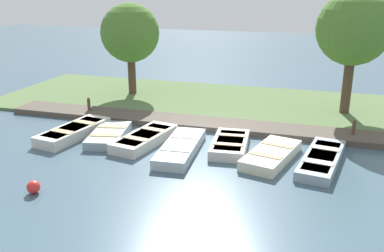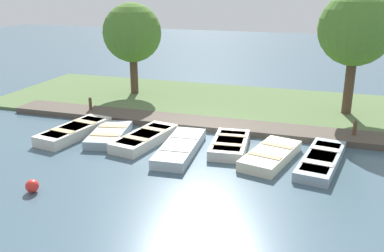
{
  "view_description": "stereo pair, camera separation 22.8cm",
  "coord_description": "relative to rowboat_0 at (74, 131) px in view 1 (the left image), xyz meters",
  "views": [
    {
      "loc": [
        15.28,
        4.16,
        5.8
      ],
      "look_at": [
        0.5,
        -0.34,
        0.65
      ],
      "focal_mm": 40.0,
      "sensor_mm": 36.0,
      "label": 1
    },
    {
      "loc": [
        15.21,
        4.38,
        5.8
      ],
      "look_at": [
        0.5,
        -0.34,
        0.65
      ],
      "focal_mm": 40.0,
      "sensor_mm": 36.0,
      "label": 2
    }
  ],
  "objects": [
    {
      "name": "rowboat_2",
      "position": [
        -0.11,
        3.02,
        -0.01
      ],
      "size": [
        3.28,
        1.69,
        0.41
      ],
      "rotation": [
        0.0,
        0.0,
        -0.18
      ],
      "color": "beige",
      "rests_on": "ground_plane"
    },
    {
      "name": "mooring_post_near",
      "position": [
        -2.84,
        -0.93,
        0.2
      ],
      "size": [
        0.14,
        0.14,
        0.82
      ],
      "color": "brown",
      "rests_on": "ground_plane"
    },
    {
      "name": "shore_bank",
      "position": [
        -6.28,
        5.03,
        -0.15
      ],
      "size": [
        8.0,
        24.0,
        0.13
      ],
      "color": "#567042",
      "rests_on": "ground_plane"
    },
    {
      "name": "dock_walkway",
      "position": [
        -2.74,
        5.03,
        -0.1
      ],
      "size": [
        1.53,
        18.93,
        0.24
      ],
      "color": "#51473D",
      "rests_on": "ground_plane"
    },
    {
      "name": "rowboat_3",
      "position": [
        0.37,
        4.61,
        -0.03
      ],
      "size": [
        3.6,
        1.39,
        0.38
      ],
      "rotation": [
        0.0,
        0.0,
        0.07
      ],
      "color": "#B2BCC1",
      "rests_on": "ground_plane"
    },
    {
      "name": "mooring_post_far",
      "position": [
        -2.84,
        10.63,
        0.2
      ],
      "size": [
        0.14,
        0.14,
        0.82
      ],
      "color": "brown",
      "rests_on": "ground_plane"
    },
    {
      "name": "rowboat_1",
      "position": [
        -0.13,
        1.48,
        -0.04
      ],
      "size": [
        2.87,
        1.74,
        0.36
      ],
      "rotation": [
        0.0,
        0.0,
        0.2
      ],
      "color": "#8C9EA8",
      "rests_on": "ground_plane"
    },
    {
      "name": "park_tree_left",
      "position": [
        -6.24,
        10.41,
        3.7
      ],
      "size": [
        3.25,
        3.25,
        5.59
      ],
      "color": "#4C3828",
      "rests_on": "ground_plane"
    },
    {
      "name": "rowboat_5",
      "position": [
        0.11,
        7.83,
        -0.03
      ],
      "size": [
        3.18,
        1.89,
        0.38
      ],
      "rotation": [
        0.0,
        0.0,
        -0.24
      ],
      "color": "beige",
      "rests_on": "ground_plane"
    },
    {
      "name": "ground_plane",
      "position": [
        -1.28,
        5.03,
        -0.22
      ],
      "size": [
        80.0,
        80.0,
        0.0
      ],
      "primitive_type": "plane",
      "color": "#425B6B"
    },
    {
      "name": "rowboat_6",
      "position": [
        -0.03,
        9.5,
        -0.05
      ],
      "size": [
        3.71,
        1.64,
        0.35
      ],
      "rotation": [
        0.0,
        0.0,
        -0.16
      ],
      "color": "#8C9EA8",
      "rests_on": "ground_plane"
    },
    {
      "name": "rowboat_0",
      "position": [
        0.0,
        0.0,
        0.0
      ],
      "size": [
        3.51,
        1.68,
        0.44
      ],
      "rotation": [
        0.0,
        0.0,
        -0.16
      ],
      "color": "beige",
      "rests_on": "ground_plane"
    },
    {
      "name": "park_tree_far_left",
      "position": [
        -6.81,
        -0.53,
        3.12
      ],
      "size": [
        3.07,
        3.07,
        4.91
      ],
      "color": "#4C3828",
      "rests_on": "ground_plane"
    },
    {
      "name": "buoy",
      "position": [
        4.63,
        1.52,
        -0.02
      ],
      "size": [
        0.39,
        0.39,
        0.39
      ],
      "color": "red",
      "rests_on": "ground_plane"
    },
    {
      "name": "rowboat_4",
      "position": [
        -0.48,
        6.25,
        -0.03
      ],
      "size": [
        2.73,
        1.46,
        0.39
      ],
      "rotation": [
        0.0,
        0.0,
        0.09
      ],
      "color": "beige",
      "rests_on": "ground_plane"
    }
  ]
}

